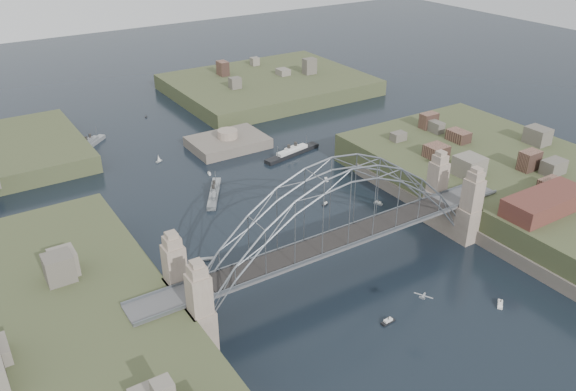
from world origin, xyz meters
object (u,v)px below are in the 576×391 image
at_px(fort_island, 228,148).
at_px(naval_cruiser_near, 214,193).
at_px(bridge, 339,222).
at_px(naval_cruiser_far, 89,145).
at_px(wharf_shed, 546,203).
at_px(ocean_liner, 292,153).

xyz_separation_m(fort_island, naval_cruiser_near, (-17.42, -25.91, 1.09)).
bearing_deg(bridge, naval_cruiser_near, 97.01).
relative_size(naval_cruiser_near, naval_cruiser_far, 1.20).
height_order(fort_island, wharf_shed, wharf_shed).
bearing_deg(bridge, ocean_liner, 65.46).
distance_m(bridge, wharf_shed, 46.23).
xyz_separation_m(bridge, naval_cruiser_near, (-5.42, 44.09, -11.57)).
bearing_deg(naval_cruiser_near, naval_cruiser_far, 110.09).
bearing_deg(naval_cruiser_near, ocean_liner, 19.29).
distance_m(wharf_shed, ocean_liner, 71.91).
xyz_separation_m(fort_island, wharf_shed, (32.00, -84.00, 10.34)).
height_order(bridge, naval_cruiser_far, bridge).
bearing_deg(fort_island, naval_cruiser_near, -123.91).
height_order(naval_cruiser_far, ocean_liner, naval_cruiser_far).
bearing_deg(naval_cruiser_near, wharf_shed, -49.61).
bearing_deg(fort_island, bridge, -99.73).
bearing_deg(naval_cruiser_far, fort_island, -32.54).
bearing_deg(bridge, naval_cruiser_far, 104.03).
xyz_separation_m(fort_island, naval_cruiser_far, (-35.08, 22.38, 1.14)).
distance_m(bridge, ocean_liner, 61.27).
bearing_deg(fort_island, wharf_shed, -69.15).
bearing_deg(wharf_shed, ocean_liner, 105.46).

